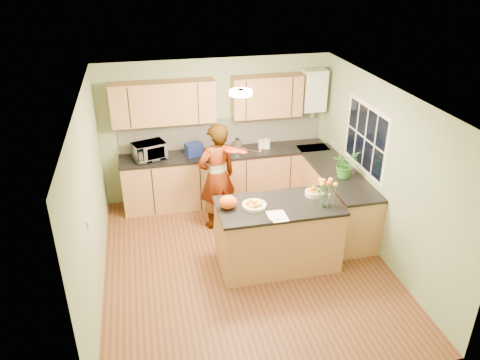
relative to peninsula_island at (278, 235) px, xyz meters
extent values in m
plane|color=#5B2C1A|center=(-0.45, 0.10, -0.49)|extent=(4.50, 4.50, 0.00)
cube|color=silver|center=(-0.45, 0.10, 2.01)|extent=(4.00, 4.50, 0.02)
cube|color=gray|center=(-0.45, 2.35, 0.76)|extent=(4.00, 0.02, 2.50)
cube|color=gray|center=(-0.45, -2.15, 0.76)|extent=(4.00, 0.02, 2.50)
cube|color=gray|center=(-2.45, 0.10, 0.76)|extent=(0.02, 4.50, 2.50)
cube|color=gray|center=(1.55, 0.10, 0.76)|extent=(0.02, 4.50, 2.50)
cube|color=#A16F40|center=(-0.35, 2.05, -0.04)|extent=(3.60, 0.60, 0.90)
cube|color=black|center=(-0.35, 2.04, 0.43)|extent=(3.64, 0.62, 0.04)
cube|color=#A16F40|center=(1.25, 0.95, -0.04)|extent=(0.60, 2.20, 0.90)
cube|color=black|center=(1.24, 0.95, 0.43)|extent=(0.62, 2.24, 0.04)
cube|color=beige|center=(-0.35, 2.33, 0.71)|extent=(3.60, 0.02, 0.52)
cube|color=#A16F40|center=(-1.35, 2.18, 1.36)|extent=(1.70, 0.34, 0.70)
cube|color=#A16F40|center=(0.40, 2.18, 1.36)|extent=(1.20, 0.34, 0.70)
cube|color=white|center=(1.25, 2.19, 1.41)|extent=(0.40, 0.30, 0.72)
cylinder|color=silver|center=(1.25, 2.19, 1.01)|extent=(0.06, 0.06, 0.20)
cube|color=white|center=(1.55, 0.70, 1.06)|extent=(0.01, 1.30, 1.05)
cube|color=black|center=(1.54, 0.70, 1.06)|extent=(0.01, 1.18, 0.92)
cube|color=white|center=(-2.43, -0.50, 0.81)|extent=(0.02, 0.09, 0.09)
cylinder|color=#FFEABF|center=(-0.45, 0.40, 1.97)|extent=(0.30, 0.30, 0.06)
cylinder|color=white|center=(-0.45, 0.40, 2.00)|extent=(0.10, 0.10, 0.02)
cube|color=#A16F40|center=(0.00, 0.00, -0.02)|extent=(1.67, 0.83, 0.94)
cube|color=black|center=(0.00, 0.00, 0.47)|extent=(1.71, 0.87, 0.04)
cylinder|color=beige|center=(-0.35, 0.00, 0.51)|extent=(0.33, 0.33, 0.05)
cylinder|color=beige|center=(0.55, 0.15, 0.52)|extent=(0.24, 0.24, 0.07)
cylinder|color=silver|center=(0.60, -0.18, 0.60)|extent=(0.11, 0.11, 0.23)
ellipsoid|color=#E65013|center=(-0.70, 0.05, 0.58)|extent=(0.29, 0.27, 0.18)
cube|color=white|center=(-0.10, -0.30, 0.49)|extent=(0.22, 0.30, 0.01)
imported|color=tan|center=(-0.65, 1.22, 0.39)|extent=(0.74, 0.60, 1.77)
imported|color=white|center=(-1.65, 2.03, 0.59)|extent=(0.61, 0.50, 0.29)
cube|color=navy|center=(-0.90, 2.02, 0.56)|extent=(0.31, 0.27, 0.22)
cylinder|color=silver|center=(-0.15, 2.03, 0.56)|extent=(0.16, 0.16, 0.22)
sphere|color=black|center=(-0.15, 2.03, 0.70)|extent=(0.08, 0.08, 0.08)
cylinder|color=beige|center=(0.29, 2.07, 0.53)|extent=(0.10, 0.10, 0.16)
cylinder|color=white|center=(0.40, 2.05, 0.53)|extent=(0.11, 0.11, 0.17)
imported|color=#347627|center=(1.25, 0.69, 0.67)|extent=(0.49, 0.46, 0.44)
camera|label=1|loc=(-1.72, -5.31, 3.64)|focal=35.00mm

